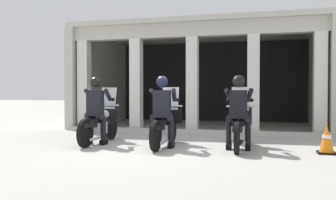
{
  "coord_description": "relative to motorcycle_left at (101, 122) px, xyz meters",
  "views": [
    {
      "loc": [
        2.07,
        -7.61,
        1.22
      ],
      "look_at": [
        0.0,
        0.45,
        1.04
      ],
      "focal_mm": 38.1,
      "sensor_mm": 36.0,
      "label": 1
    }
  ],
  "objects": [
    {
      "name": "motorcycle_left",
      "position": [
        0.0,
        0.0,
        0.0
      ],
      "size": [
        0.62,
        2.04,
        1.35
      ],
      "rotation": [
        0.0,
        0.0,
        0.18
      ],
      "color": "black",
      "rests_on": "ground"
    },
    {
      "name": "ground_plane",
      "position": [
        1.64,
        2.67,
        -0.5
      ],
      "size": [
        80.0,
        80.0,
        0.0
      ],
      "primitive_type": "plane",
      "color": "#A8A59E"
    },
    {
      "name": "motorcycle_right",
      "position": [
        3.29,
        0.02,
        0.0
      ],
      "size": [
        0.62,
        2.04,
        1.35
      ],
      "rotation": [
        0.0,
        0.0,
        0.08
      ],
      "color": "black",
      "rests_on": "ground"
    },
    {
      "name": "kerb_strip",
      "position": [
        1.7,
        2.46,
        -0.44
      ],
      "size": [
        7.98,
        0.24,
        0.12
      ],
      "primitive_type": "cube",
      "color": "#B7B5AD",
      "rests_on": "ground"
    },
    {
      "name": "station_building",
      "position": [
        1.7,
        5.5,
        1.69
      ],
      "size": [
        8.48,
        5.12,
        3.54
      ],
      "color": "black",
      "rests_on": "ground"
    },
    {
      "name": "police_officer_right",
      "position": [
        3.29,
        -0.27,
        0.44
      ],
      "size": [
        0.63,
        0.61,
        1.58
      ],
      "rotation": [
        0.0,
        0.0,
        0.08
      ],
      "color": "black",
      "rests_on": "ground"
    },
    {
      "name": "traffic_cone_flank",
      "position": [
        5.01,
        -0.33,
        -0.21
      ],
      "size": [
        0.34,
        0.34,
        0.59
      ],
      "color": "black",
      "rests_on": "ground"
    },
    {
      "name": "police_officer_left",
      "position": [
        -0.0,
        -0.28,
        0.44
      ],
      "size": [
        0.63,
        0.61,
        1.58
      ],
      "rotation": [
        0.0,
        0.0,
        0.18
      ],
      "color": "black",
      "rests_on": "ground"
    },
    {
      "name": "motorcycle_center",
      "position": [
        1.64,
        -0.09,
        0.0
      ],
      "size": [
        0.62,
        2.04,
        1.35
      ],
      "rotation": [
        0.0,
        0.0,
        0.17
      ],
      "color": "black",
      "rests_on": "ground"
    },
    {
      "name": "police_officer_center",
      "position": [
        1.64,
        -0.38,
        0.44
      ],
      "size": [
        0.63,
        0.61,
        1.58
      ],
      "rotation": [
        0.0,
        0.0,
        0.17
      ],
      "color": "black",
      "rests_on": "ground"
    }
  ]
}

